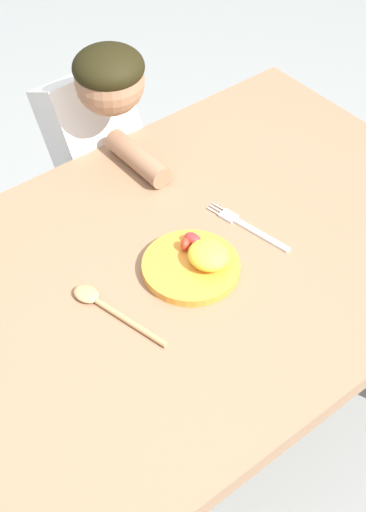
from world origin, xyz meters
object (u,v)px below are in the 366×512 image
at_px(plate, 196,263).
at_px(spoon, 104,305).
at_px(fork, 248,227).
at_px(person, 98,189).

height_order(plate, spoon, plate).
distance_m(plate, spoon, 0.21).
bearing_deg(fork, plate, 87.74).
bearing_deg(fork, spoon, 78.41).
distance_m(spoon, person, 0.63).
xyz_separation_m(fork, person, (-0.06, 0.52, -0.21)).
xyz_separation_m(plate, person, (0.10, 0.54, -0.22)).
relative_size(spoon, person, 0.23).
bearing_deg(plate, fork, 7.93).
xyz_separation_m(plate, spoon, (-0.21, 0.03, -0.01)).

